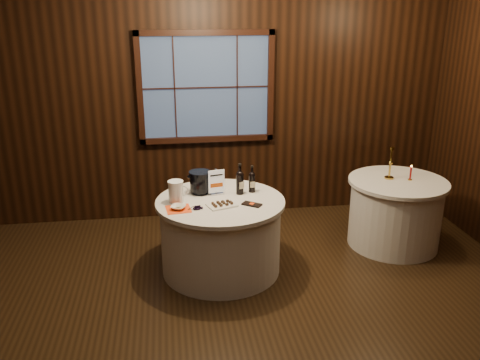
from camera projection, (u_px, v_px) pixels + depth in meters
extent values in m
plane|color=black|center=(234.00, 326.00, 4.33)|extent=(6.00, 6.00, 0.00)
cube|color=black|center=(206.00, 99.00, 6.17)|extent=(6.00, 0.02, 3.00)
cube|color=#364A72|center=(206.00, 87.00, 6.09)|extent=(1.50, 0.01, 1.20)
cylinder|color=silver|center=(221.00, 237.00, 5.14)|extent=(1.20, 1.20, 0.73)
cylinder|color=silver|center=(220.00, 202.00, 5.02)|extent=(1.28, 1.28, 0.04)
cylinder|color=silver|center=(395.00, 214.00, 5.70)|extent=(1.00, 1.00, 0.73)
cylinder|color=silver|center=(398.00, 182.00, 5.57)|extent=(1.08, 1.08, 0.04)
cube|color=#B7B6BD|center=(216.00, 194.00, 5.16)|extent=(0.15, 0.11, 0.01)
cube|color=#B7B6BD|center=(216.00, 181.00, 5.12)|extent=(0.02, 0.02, 0.26)
cube|color=white|center=(216.00, 181.00, 5.11)|extent=(0.17, 0.04, 0.24)
cylinder|color=black|center=(240.00, 184.00, 5.14)|extent=(0.08, 0.08, 0.21)
sphere|color=black|center=(240.00, 175.00, 5.10)|extent=(0.08, 0.08, 0.08)
cylinder|color=black|center=(240.00, 169.00, 5.09)|extent=(0.03, 0.03, 0.09)
cylinder|color=black|center=(240.00, 165.00, 5.07)|extent=(0.03, 0.03, 0.02)
cube|color=beige|center=(240.00, 186.00, 5.10)|extent=(0.05, 0.02, 0.07)
cylinder|color=black|center=(252.00, 184.00, 5.20)|extent=(0.07, 0.07, 0.18)
sphere|color=black|center=(252.00, 175.00, 5.17)|extent=(0.07, 0.07, 0.07)
cylinder|color=black|center=(252.00, 171.00, 5.15)|extent=(0.03, 0.03, 0.08)
cylinder|color=black|center=(252.00, 167.00, 5.14)|extent=(0.03, 0.03, 0.02)
cube|color=beige|center=(253.00, 185.00, 5.16)|extent=(0.05, 0.00, 0.06)
cylinder|color=black|center=(201.00, 192.00, 5.19)|extent=(0.16, 0.16, 0.03)
cylinder|color=black|center=(200.00, 182.00, 5.15)|extent=(0.21, 0.21, 0.18)
cylinder|color=black|center=(200.00, 173.00, 5.12)|extent=(0.23, 0.23, 0.02)
cube|color=white|center=(222.00, 205.00, 4.86)|extent=(0.32, 0.26, 0.02)
cube|color=black|center=(252.00, 204.00, 4.88)|extent=(0.20, 0.18, 0.02)
cylinder|color=#392614|center=(191.00, 208.00, 4.77)|extent=(0.06, 0.01, 0.03)
cylinder|color=white|center=(176.00, 192.00, 4.92)|extent=(0.14, 0.14, 0.21)
cylinder|color=white|center=(175.00, 182.00, 4.89)|extent=(0.15, 0.15, 0.01)
torus|color=white|center=(183.00, 191.00, 4.93)|extent=(0.11, 0.01, 0.11)
cube|color=#F64814|center=(178.00, 209.00, 4.78)|extent=(0.25, 0.25, 0.00)
imported|color=white|center=(178.00, 207.00, 4.78)|extent=(0.18, 0.18, 0.03)
cylinder|color=#B99339|center=(389.00, 178.00, 5.62)|extent=(0.10, 0.10, 0.02)
cylinder|color=#B99339|center=(390.00, 163.00, 5.56)|extent=(0.02, 0.02, 0.31)
cylinder|color=#B99339|center=(392.00, 148.00, 5.51)|extent=(0.05, 0.05, 0.03)
cylinder|color=#B99339|center=(410.00, 180.00, 5.57)|extent=(0.05, 0.05, 0.01)
cylinder|color=#950B0B|center=(411.00, 173.00, 5.54)|extent=(0.02, 0.02, 0.14)
sphere|color=#FFB23F|center=(411.00, 166.00, 5.52)|extent=(0.02, 0.02, 0.02)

